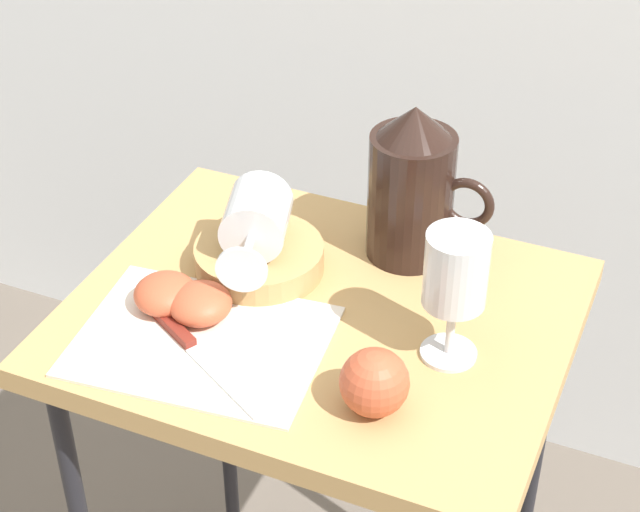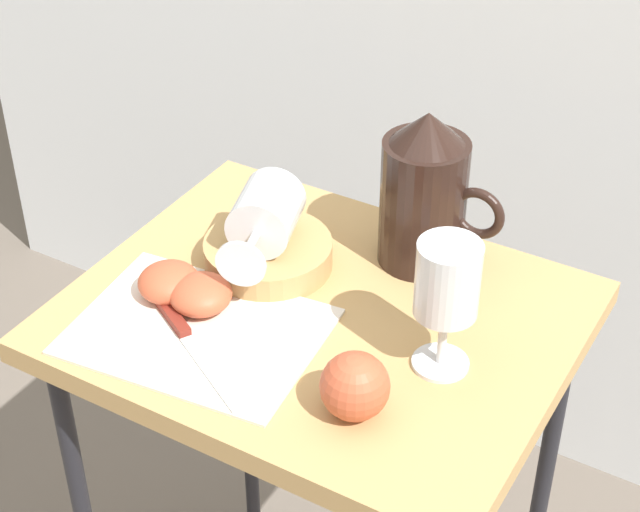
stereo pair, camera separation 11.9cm
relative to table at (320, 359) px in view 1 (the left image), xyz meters
The scene contains 10 objects.
table is the anchor object (origin of this frame).
linen_napkin 0.17m from the table, 134.04° to the right, with size 0.28×0.21×0.00m, color silver.
basket_tray 0.15m from the table, 155.32° to the left, with size 0.16×0.16×0.04m, color tan.
pitcher 0.23m from the table, 70.11° to the left, with size 0.16×0.11×0.21m.
wine_glass_upright 0.25m from the table, ahead, with size 0.07×0.07×0.16m.
wine_glass_tipped_near 0.19m from the table, 155.90° to the left, with size 0.11×0.17×0.08m.
apple_half_left 0.21m from the table, 157.58° to the right, with size 0.07×0.07×0.04m, color #C15133.
apple_half_right 0.17m from the table, 150.15° to the right, with size 0.07×0.07×0.04m, color #C15133.
apple_whole 0.21m from the table, 47.88° to the right, with size 0.07×0.07×0.07m, color #C15133.
knife 0.18m from the table, 132.61° to the right, with size 0.20×0.12×0.01m.
Camera 1 is at (0.38, -0.89, 1.51)m, focal length 59.17 mm.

